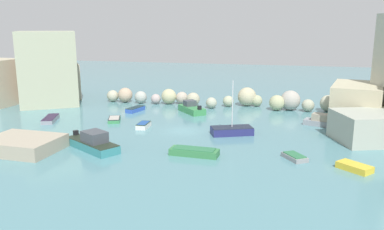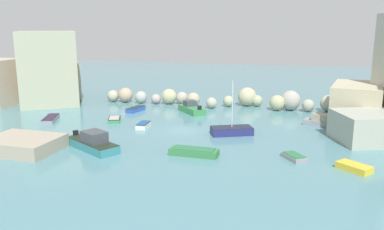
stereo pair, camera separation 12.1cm
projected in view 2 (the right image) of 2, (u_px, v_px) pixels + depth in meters
The scene contains 16 objects.
cove_water at pixel (184, 131), 43.58m from camera, with size 160.00×160.00×0.00m, color teal.
cliff_headland_left at pixel (38, 76), 59.05m from camera, with size 20.28×18.16×10.63m.
rock_breakwater at pixel (239, 99), 56.09m from camera, with size 36.20×5.21×2.72m.
stone_dock at pixel (23, 144), 36.40m from camera, with size 6.51×5.09×1.28m, color tan.
moored_boat_0 at pixel (143, 125), 44.80m from camera, with size 1.27×2.47×0.59m.
moored_boat_1 at pixel (136, 109), 53.52m from camera, with size 1.78×3.33×0.59m.
moored_boat_2 at pixel (93, 143), 36.91m from camera, with size 6.49×5.01×1.79m.
moored_boat_3 at pixel (232, 130), 41.99m from camera, with size 4.77×3.52×5.81m.
moored_boat_4 at pixel (51, 119), 48.08m from camera, with size 2.69×4.30×0.52m.
moored_boat_5 at pixel (192, 109), 52.71m from camera, with size 4.49×4.73×1.58m.
moored_boat_6 at pixel (327, 122), 45.42m from camera, with size 5.75×3.15×1.39m.
moored_boat_7 at pixel (13, 136), 40.35m from camera, with size 3.62×3.31×0.61m.
moored_boat_8 at pixel (294, 157), 34.14m from camera, with size 2.39×2.66×0.46m.
moored_boat_9 at pixel (194, 152), 35.22m from camera, with size 4.43×1.68×0.66m.
moored_boat_10 at pixel (114, 119), 47.89m from camera, with size 2.28×3.01×0.46m.
moored_boat_11 at pixel (354, 167), 31.50m from camera, with size 2.89×2.73×0.53m.
Camera 2 is at (11.48, -40.55, 11.26)m, focal length 36.83 mm.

